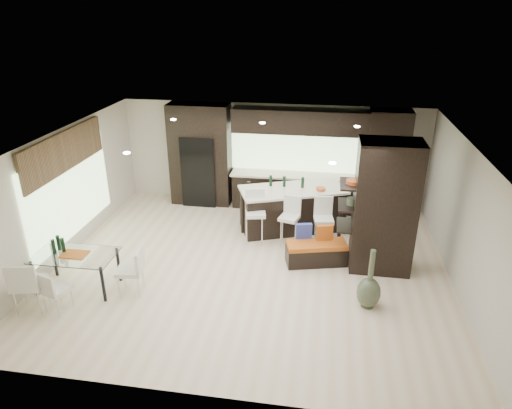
% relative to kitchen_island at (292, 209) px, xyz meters
% --- Properties ---
extents(ground, '(8.00, 8.00, 0.00)m').
position_rel_kitchen_island_xyz_m(ground, '(-0.67, -1.92, -0.52)').
color(ground, beige).
rests_on(ground, ground).
extents(back_wall, '(8.00, 0.02, 2.70)m').
position_rel_kitchen_island_xyz_m(back_wall, '(-0.67, 1.58, 0.83)').
color(back_wall, beige).
rests_on(back_wall, ground).
extents(left_wall, '(0.02, 7.00, 2.70)m').
position_rel_kitchen_island_xyz_m(left_wall, '(-4.67, -1.92, 0.83)').
color(left_wall, beige).
rests_on(left_wall, ground).
extents(right_wall, '(0.02, 7.00, 2.70)m').
position_rel_kitchen_island_xyz_m(right_wall, '(3.33, -1.92, 0.83)').
color(right_wall, beige).
rests_on(right_wall, ground).
extents(ceiling, '(8.00, 7.00, 0.02)m').
position_rel_kitchen_island_xyz_m(ceiling, '(-0.67, -1.92, 2.18)').
color(ceiling, white).
rests_on(ceiling, ground).
extents(window_left, '(0.04, 3.20, 1.90)m').
position_rel_kitchen_island_xyz_m(window_left, '(-4.63, -1.72, 0.83)').
color(window_left, '#B2D199').
rests_on(window_left, left_wall).
extents(window_back, '(3.40, 0.04, 1.20)m').
position_rel_kitchen_island_xyz_m(window_back, '(-0.07, 1.54, 1.03)').
color(window_back, '#B2D199').
rests_on(window_back, back_wall).
extents(stone_accent, '(0.08, 3.00, 0.80)m').
position_rel_kitchen_island_xyz_m(stone_accent, '(-4.60, -1.72, 1.73)').
color(stone_accent, brown).
rests_on(stone_accent, left_wall).
extents(ceiling_spots, '(4.00, 3.00, 0.02)m').
position_rel_kitchen_island_xyz_m(ceiling_spots, '(-0.67, -1.67, 2.16)').
color(ceiling_spots, white).
rests_on(ceiling_spots, ceiling).
extents(back_cabinetry, '(6.80, 0.68, 2.70)m').
position_rel_kitchen_island_xyz_m(back_cabinetry, '(-0.17, 1.25, 0.83)').
color(back_cabinetry, black).
rests_on(back_cabinetry, ground).
extents(refrigerator, '(0.90, 0.68, 1.90)m').
position_rel_kitchen_island_xyz_m(refrigerator, '(-2.57, 1.20, 0.43)').
color(refrigerator, black).
rests_on(refrigerator, ground).
extents(partition_column, '(1.20, 0.80, 2.70)m').
position_rel_kitchen_island_xyz_m(partition_column, '(1.93, -1.52, 0.83)').
color(partition_column, black).
rests_on(partition_column, ground).
extents(kitchen_island, '(2.70, 1.90, 1.03)m').
position_rel_kitchen_island_xyz_m(kitchen_island, '(0.00, 0.00, 0.00)').
color(kitchen_island, black).
rests_on(kitchen_island, ground).
extents(stool_left, '(0.52, 0.52, 1.00)m').
position_rel_kitchen_island_xyz_m(stool_left, '(-0.76, -0.85, -0.02)').
color(stool_left, white).
rests_on(stool_left, ground).
extents(stool_mid, '(0.50, 0.50, 0.91)m').
position_rel_kitchen_island_xyz_m(stool_mid, '(0.00, -0.83, -0.06)').
color(stool_mid, white).
rests_on(stool_mid, ground).
extents(stool_right, '(0.47, 0.47, 0.93)m').
position_rel_kitchen_island_xyz_m(stool_right, '(0.76, -0.84, -0.05)').
color(stool_right, white).
rests_on(stool_right, ground).
extents(bench, '(1.33, 0.78, 0.48)m').
position_rel_kitchen_island_xyz_m(bench, '(0.65, -1.58, -0.28)').
color(bench, black).
rests_on(bench, ground).
extents(floor_vase, '(0.54, 0.54, 1.16)m').
position_rel_kitchen_island_xyz_m(floor_vase, '(1.63, -2.95, 0.06)').
color(floor_vase, '#404C37').
rests_on(floor_vase, ground).
extents(dining_table, '(1.52, 0.87, 0.73)m').
position_rel_kitchen_island_xyz_m(dining_table, '(-3.82, -3.21, -0.15)').
color(dining_table, white).
rests_on(dining_table, ground).
extents(chair_near, '(0.52, 0.52, 0.76)m').
position_rel_kitchen_island_xyz_m(chair_near, '(-3.82, -3.92, -0.14)').
color(chair_near, white).
rests_on(chair_near, ground).
extents(chair_far, '(0.62, 0.62, 0.94)m').
position_rel_kitchen_island_xyz_m(chair_far, '(-4.29, -3.97, -0.04)').
color(chair_far, white).
rests_on(chair_far, ground).
extents(chair_end, '(0.52, 0.52, 0.86)m').
position_rel_kitchen_island_xyz_m(chair_end, '(-2.75, -3.21, -0.09)').
color(chair_end, white).
rests_on(chair_end, ground).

